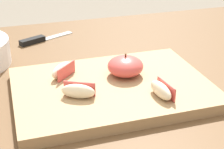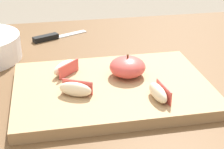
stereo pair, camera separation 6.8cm
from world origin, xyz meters
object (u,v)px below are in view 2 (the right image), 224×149
(apple_wedge_right, at_px, (159,93))
(apple_wedge_near_knife, at_px, (65,68))
(cutting_board, at_px, (112,89))
(apple_wedge_left, at_px, (75,89))
(apple_half_skin_up, at_px, (127,66))
(paring_knife, at_px, (50,37))

(apple_wedge_right, bearing_deg, apple_wedge_near_knife, 138.68)
(apple_wedge_right, bearing_deg, cutting_board, 133.05)
(apple_wedge_right, bearing_deg, apple_wedge_left, 163.96)
(apple_half_skin_up, relative_size, apple_wedge_near_knife, 1.24)
(apple_wedge_near_knife, distance_m, apple_wedge_right, 0.21)
(apple_wedge_left, distance_m, apple_wedge_near_knife, 0.10)
(paring_knife, bearing_deg, apple_wedge_near_knife, -85.37)
(apple_half_skin_up, distance_m, paring_knife, 0.33)
(apple_half_skin_up, xyz_separation_m, apple_wedge_right, (0.03, -0.11, -0.01))
(apple_half_skin_up, xyz_separation_m, paring_knife, (-0.14, 0.30, -0.04))
(apple_wedge_near_knife, bearing_deg, cutting_board, -35.87)
(cutting_board, distance_m, paring_knife, 0.35)
(cutting_board, bearing_deg, apple_half_skin_up, 41.13)
(apple_wedge_right, bearing_deg, paring_knife, 113.59)
(apple_half_skin_up, xyz_separation_m, apple_wedge_left, (-0.11, -0.07, -0.01))
(apple_wedge_near_knife, bearing_deg, apple_half_skin_up, -13.39)
(apple_half_skin_up, distance_m, apple_wedge_right, 0.11)
(apple_wedge_near_knife, xyz_separation_m, apple_wedge_right, (0.16, -0.14, 0.00))
(apple_half_skin_up, relative_size, apple_wedge_right, 1.14)
(apple_wedge_near_knife, height_order, paring_knife, apple_wedge_near_knife)
(apple_half_skin_up, bearing_deg, apple_wedge_near_knife, 166.61)
(apple_wedge_left, height_order, apple_wedge_near_knife, same)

